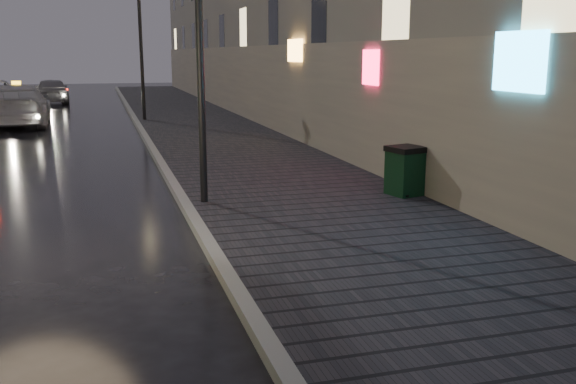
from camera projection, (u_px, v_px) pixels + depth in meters
name	position (u px, v px, depth m)	size (l,w,h in m)	color
ground	(112.00, 365.00, 6.14)	(120.00, 120.00, 0.00)	black
sidewalk	(196.00, 122.00, 26.89)	(4.60, 58.00, 0.15)	black
curb	(138.00, 124.00, 26.23)	(0.20, 58.00, 0.15)	slate
lamp_near	(199.00, 21.00, 11.54)	(0.36, 0.36, 5.28)	black
lamp_far	(141.00, 39.00, 26.54)	(0.36, 0.36, 5.28)	black
trash_bin	(405.00, 170.00, 12.74)	(0.78, 0.78, 0.97)	black
taxi_mid	(18.00, 105.00, 26.03)	(2.35, 5.77, 1.68)	silver
car_far	(52.00, 91.00, 37.53)	(1.76, 4.39, 1.49)	#929199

